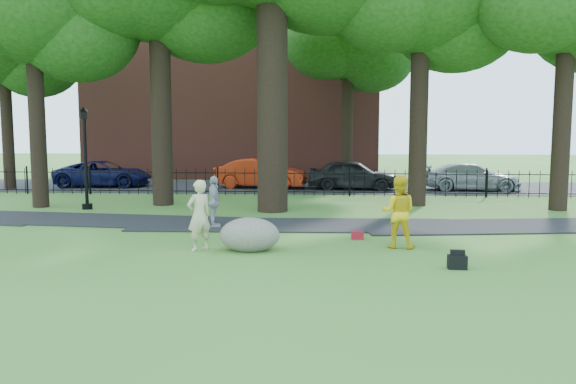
# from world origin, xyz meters

# --- Properties ---
(ground) EXTENTS (120.00, 120.00, 0.00)m
(ground) POSITION_xyz_m (0.00, 0.00, 0.00)
(ground) COLOR #395F21
(ground) RESTS_ON ground
(footpath) EXTENTS (36.07, 3.85, 0.03)m
(footpath) POSITION_xyz_m (1.00, 3.90, 0.00)
(footpath) COLOR black
(footpath) RESTS_ON ground
(street) EXTENTS (80.00, 7.00, 0.02)m
(street) POSITION_xyz_m (0.00, 16.00, 0.00)
(street) COLOR black
(street) RESTS_ON ground
(iron_fence) EXTENTS (44.00, 0.04, 1.20)m
(iron_fence) POSITION_xyz_m (0.00, 12.00, 0.60)
(iron_fence) COLOR black
(iron_fence) RESTS_ON ground
(brick_building) EXTENTS (18.00, 8.00, 12.00)m
(brick_building) POSITION_xyz_m (-4.00, 24.00, 6.00)
(brick_building) COLOR brown
(brick_building) RESTS_ON ground
(woman) EXTENTS (0.75, 0.73, 1.73)m
(woman) POSITION_xyz_m (-1.12, 0.08, 0.87)
(woman) COLOR #C1B784
(woman) RESTS_ON ground
(man) EXTENTS (0.99, 0.84, 1.80)m
(man) POSITION_xyz_m (3.74, 0.76, 0.90)
(man) COLOR gold
(man) RESTS_ON ground
(pedestrian) EXTENTS (0.55, 0.97, 1.56)m
(pedestrian) POSITION_xyz_m (-1.42, 3.38, 0.78)
(pedestrian) COLOR #9F9FA3
(pedestrian) RESTS_ON ground
(boulder) EXTENTS (1.79, 1.61, 0.86)m
(boulder) POSITION_xyz_m (0.09, 0.22, 0.43)
(boulder) COLOR #5F5A4F
(boulder) RESTS_ON ground
(lamppost) EXTENTS (0.38, 0.38, 3.79)m
(lamppost) POSITION_xyz_m (-6.98, 7.06, 1.86)
(lamppost) COLOR black
(lamppost) RESTS_ON ground
(backpack) EXTENTS (0.40, 0.26, 0.29)m
(backpack) POSITION_xyz_m (4.72, -1.37, 0.15)
(backpack) COLOR black
(backpack) RESTS_ON ground
(red_bag) EXTENTS (0.33, 0.21, 0.22)m
(red_bag) POSITION_xyz_m (2.80, 1.77, 0.11)
(red_bag) COLOR maroon
(red_bag) RESTS_ON ground
(red_sedan) EXTENTS (4.79, 2.17, 1.52)m
(red_sedan) POSITION_xyz_m (-1.40, 15.31, 0.76)
(red_sedan) COLOR #A5250C
(red_sedan) RESTS_ON ground
(navy_van) EXTENTS (5.02, 2.53, 1.36)m
(navy_van) POSITION_xyz_m (-9.72, 15.42, 0.68)
(navy_van) COLOR #0B0F38
(navy_van) RESTS_ON ground
(grey_car) EXTENTS (4.54, 2.09, 1.51)m
(grey_car) POSITION_xyz_m (3.26, 14.91, 0.75)
(grey_car) COLOR black
(grey_car) RESTS_ON ground
(silver_car) EXTENTS (4.76, 2.23, 1.34)m
(silver_car) POSITION_xyz_m (9.06, 14.81, 0.67)
(silver_car) COLOR #93959B
(silver_car) RESTS_ON ground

